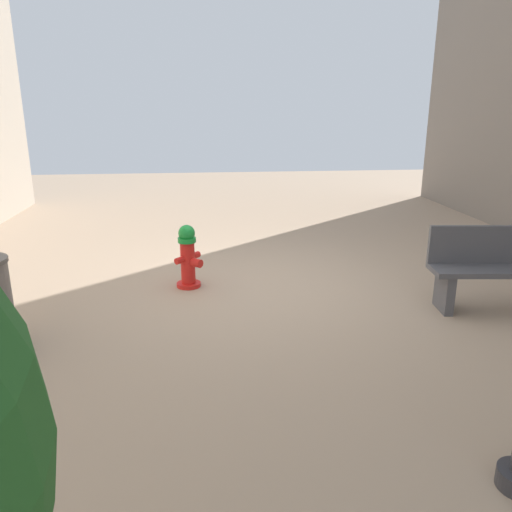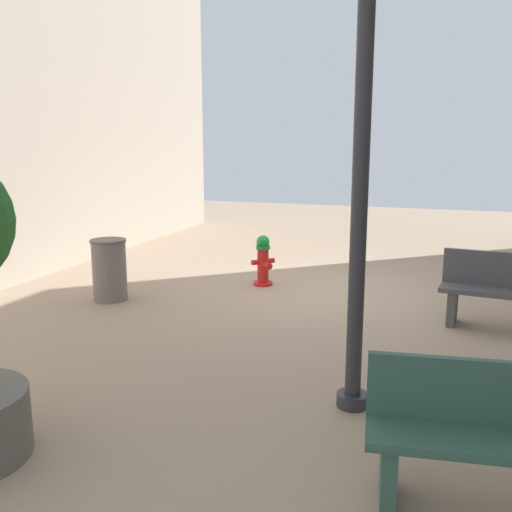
# 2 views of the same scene
# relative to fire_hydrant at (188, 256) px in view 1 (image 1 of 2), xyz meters

# --- Properties ---
(ground_plane) EXTENTS (23.40, 23.40, 0.00)m
(ground_plane) POSITION_rel_fire_hydrant_xyz_m (-1.03, 0.11, -0.41)
(ground_plane) COLOR tan
(fire_hydrant) EXTENTS (0.37, 0.37, 0.82)m
(fire_hydrant) POSITION_rel_fire_hydrant_xyz_m (0.00, 0.00, 0.00)
(fire_hydrant) COLOR red
(fire_hydrant) RESTS_ON ground_plane
(bench_near) EXTENTS (1.70, 0.61, 0.95)m
(bench_near) POSITION_rel_fire_hydrant_xyz_m (-3.59, 1.10, 0.09)
(bench_near) COLOR #4C4C51
(bench_near) RESTS_ON ground_plane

